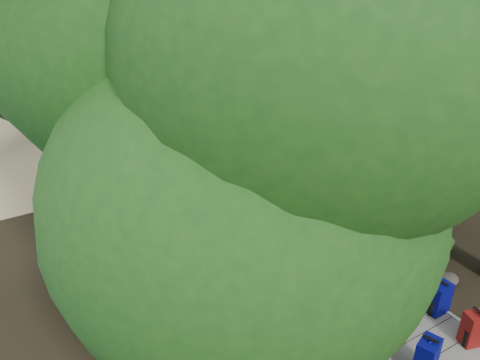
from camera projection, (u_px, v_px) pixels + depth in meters
ground at (292, 241)px, 11.98m from camera, size 120.00×120.00×0.00m
sand_beach at (106, 96)px, 24.31m from camera, size 40.00×22.00×0.02m
boardwalk at (270, 222)px, 12.73m from camera, size 2.00×12.00×0.12m
backpack_left_a at (427, 356)px, 7.85m from camera, size 0.51×0.43×0.81m
backpack_left_b at (387, 333)px, 8.47m from camera, size 0.36×0.28×0.62m
backpack_left_c at (366, 315)px, 8.83m from camera, size 0.44×0.36×0.71m
backpack_left_d at (335, 284)px, 9.79m from camera, size 0.43×0.37×0.55m
backpack_right_a at (475, 327)px, 8.52m from camera, size 0.48×0.40×0.75m
backpack_right_b at (439, 297)px, 9.27m from camera, size 0.42×0.29×0.75m
backpack_right_c at (417, 285)px, 9.62m from camera, size 0.46×0.37×0.71m
backpack_right_d at (401, 277)px, 9.97m from camera, size 0.41×0.32×0.58m
duffel_right_khaki at (375, 263)px, 10.61m from camera, size 0.45×0.62×0.38m
duffel_right_black at (348, 247)px, 11.13m from camera, size 0.53×0.74×0.43m
suitcase_on_boardwalk at (340, 284)px, 9.72m from camera, size 0.45×0.31×0.64m
lone_suitcase_on_sand at (177, 134)px, 18.06m from camera, size 0.49×0.32×0.73m
hat_brown at (389, 319)px, 8.28m from camera, size 0.38×0.38×0.11m
hat_white at (373, 297)px, 8.64m from camera, size 0.39×0.39×0.13m
kayak at (72, 134)px, 18.70m from camera, size 1.37×2.90×0.28m
sun_lounger at (207, 115)px, 20.39m from camera, size 1.00×2.03×0.63m
tree_right_b at (476, 19)px, 11.11m from camera, size 5.88×5.88×10.50m
tree_right_c at (361, 21)px, 13.24m from camera, size 5.71×5.71×9.88m
tree_right_e at (274, 9)px, 17.28m from camera, size 5.34×5.34×9.61m
tree_right_f at (275, 10)px, 20.33m from camera, size 4.99×4.99×8.92m
tree_left_a at (286, 232)px, 5.27m from camera, size 4.55×4.55×7.59m
tree_left_b at (113, 85)px, 7.11m from camera, size 5.36×5.36×9.65m
tree_left_c at (104, 72)px, 10.68m from camera, size 4.83×4.83×8.40m
tree_back_a at (71, 14)px, 20.62m from camera, size 4.95×4.95×8.57m
tree_back_c at (184, 1)px, 24.52m from camera, size 4.97×4.97×8.94m
palm_right_a at (257, 42)px, 16.20m from camera, size 4.58×4.58×7.80m
palm_right_b at (231, 2)px, 20.43m from camera, size 4.96×4.96×9.58m
palm_right_c at (171, 26)px, 20.91m from camera, size 4.72×4.72×7.50m
palm_left_a at (44, 69)px, 13.46m from camera, size 4.60×4.60×7.32m
rock_left_b at (232, 323)px, 9.14m from camera, size 0.41×0.37×0.22m
rock_left_c at (227, 238)px, 11.84m from camera, size 0.51×0.45×0.28m
rock_left_d at (171, 209)px, 13.33m from camera, size 0.29×0.26×0.16m
rock_right_a at (449, 279)px, 10.36m from camera, size 0.46×0.41×0.25m
rock_right_b at (398, 242)px, 11.71m from camera, size 0.43×0.38×0.24m
rock_right_c at (309, 196)px, 14.04m from camera, size 0.27×0.25×0.15m
rock_right_d at (298, 164)px, 15.98m from camera, size 0.64×0.57×0.35m
shrub_left_a at (285, 332)px, 8.45m from camera, size 1.01×1.01×0.91m
shrub_left_b at (205, 225)px, 11.95m from camera, size 0.85×0.85×0.76m
shrub_left_c at (123, 184)px, 13.83m from camera, size 1.10×1.10×0.99m
shrub_right_a at (431, 241)px, 11.24m from camera, size 0.90×0.90×0.81m
shrub_right_b at (331, 172)px, 14.49m from camera, size 1.24×1.24×1.12m
shrub_right_c at (245, 150)px, 16.70m from camera, size 0.77×0.77×0.69m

